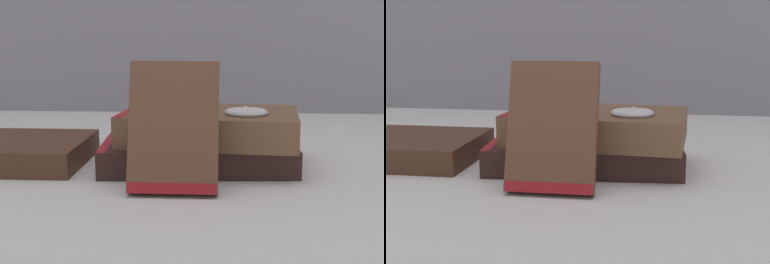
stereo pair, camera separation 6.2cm
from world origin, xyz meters
The scene contains 7 objects.
ground_plane centered at (0.00, 0.00, 0.00)m, with size 3.00×3.00×0.00m, color silver.
book_flat_bottom centered at (-0.02, 0.03, 0.02)m, with size 0.26×0.17×0.04m.
book_flat_top centered at (-0.01, 0.03, 0.05)m, with size 0.24×0.17×0.04m.
book_side_left centered at (-0.30, 0.03, 0.02)m, with size 0.25×0.17×0.03m.
book_leaning_front centered at (-0.04, -0.09, 0.07)m, with size 0.10×0.06×0.15m.
pocket_watch centered at (0.05, 0.01, 0.08)m, with size 0.05×0.06×0.01m.
reading_glasses centered at (-0.08, 0.16, 0.00)m, with size 0.10×0.05×0.00m.
Camera 2 is at (0.08, -0.66, 0.18)m, focal length 50.00 mm.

